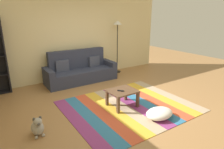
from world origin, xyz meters
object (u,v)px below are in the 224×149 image
Objects in this scene: couch at (80,71)px; tv_remote at (121,91)px; pouf at (159,113)px; coffee_table at (122,93)px; standing_lamp at (117,29)px; dog at (38,127)px.

tv_remote is at bearing -90.32° from couch.
couch is 3.61× the size of pouf.
standing_lamp is (1.53, 2.43, 1.24)m from coffee_table.
tv_remote is (1.89, 0.07, 0.26)m from dog.
standing_lamp reaches higher than tv_remote.
couch reaches higher than pouf.
coffee_table is at bearing -122.20° from standing_lamp.
dog is (-2.28, 0.79, 0.05)m from pouf.
couch is at bearing 50.71° from dog.
tv_remote is at bearing -162.09° from coffee_table.
tv_remote reaches higher than coffee_table.
standing_lamp reaches higher than dog.
couch reaches higher than dog.
standing_lamp reaches higher than couch.
pouf is at bearing -19.01° from dog.
standing_lamp is at bearing 18.65° from tv_remote.
coffee_table is 0.96m from pouf.
couch reaches higher than coffee_table.
standing_lamp is (1.21, 3.31, 1.46)m from pouf.
couch is at bearing -172.84° from standing_lamp.
coffee_table is 1.01× the size of pouf.
coffee_table is 0.11m from tv_remote.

